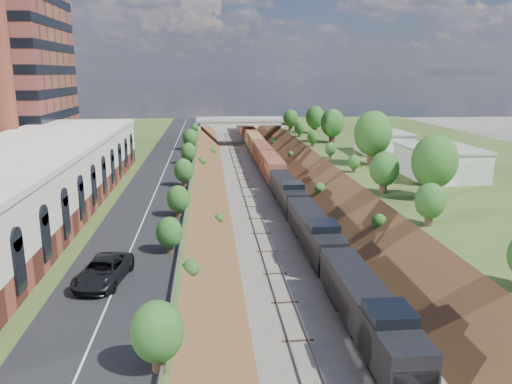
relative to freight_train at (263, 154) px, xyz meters
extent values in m
cube|color=#425824|center=(-35.60, -29.30, -0.08)|extent=(44.00, 180.00, 5.00)
cube|color=#425824|center=(30.40, -29.30, -0.08)|extent=(44.00, 180.00, 5.00)
cube|color=brown|center=(-13.60, -29.30, -2.58)|extent=(10.00, 180.00, 10.00)
cube|color=brown|center=(8.40, -29.30, -2.58)|extent=(10.00, 180.00, 10.00)
cube|color=gray|center=(-5.20, -29.30, -2.49)|extent=(1.58, 180.00, 0.18)
cube|color=gray|center=(0.00, -29.30, -2.49)|extent=(1.58, 180.00, 0.18)
cube|color=black|center=(-18.10, -29.30, 2.47)|extent=(8.00, 180.00, 0.10)
cube|color=#99999E|center=(-14.00, -29.30, 2.97)|extent=(0.06, 171.00, 0.30)
cube|color=brown|center=(-30.60, -51.30, 3.52)|extent=(14.00, 62.00, 2.20)
cube|color=beige|center=(-30.60, -51.30, 6.77)|extent=(14.00, 62.00, 4.30)
cube|color=beige|center=(-30.60, -51.30, 9.17)|extent=(14.30, 62.30, 0.50)
cube|color=gray|center=(-14.10, 32.70, 0.52)|extent=(1.50, 8.00, 6.20)
cube|color=gray|center=(8.90, 32.70, 0.52)|extent=(1.50, 8.00, 6.20)
cube|color=gray|center=(-2.60, 32.70, 3.62)|extent=(24.00, 8.00, 1.00)
cube|color=gray|center=(-2.60, 28.70, 4.42)|extent=(24.00, 0.30, 0.80)
cube|color=gray|center=(-2.60, 36.70, 4.42)|extent=(24.00, 0.30, 0.80)
cube|color=silver|center=(20.90, -37.30, 4.42)|extent=(9.00, 12.00, 4.00)
cube|color=silver|center=(20.40, -15.30, 4.22)|extent=(8.00, 10.00, 3.60)
cylinder|color=#473323|center=(14.40, -49.30, 3.73)|extent=(1.30, 1.30, 2.62)
ellipsoid|color=#275C20|center=(14.40, -49.30, 6.88)|extent=(5.25, 5.25, 6.30)
cylinder|color=#473323|center=(-14.40, -69.30, 3.03)|extent=(0.66, 0.66, 1.22)
ellipsoid|color=#275C20|center=(-14.40, -69.30, 4.50)|extent=(2.45, 2.45, 2.94)
cube|color=black|center=(0.00, -76.48, -2.13)|extent=(2.40, 4.00, 0.90)
cube|color=black|center=(0.00, -70.46, -0.23)|extent=(3.01, 18.04, 2.91)
cube|color=black|center=(0.00, -77.98, -0.78)|extent=(2.77, 3.00, 1.80)
cube|color=silver|center=(0.00, -77.98, 0.22)|extent=(2.77, 3.00, 0.15)
cube|color=black|center=(0.00, -74.98, 1.52)|extent=(2.95, 3.10, 0.90)
cube|color=black|center=(0.00, -51.42, -0.23)|extent=(3.01, 18.04, 2.91)
cube|color=black|center=(0.00, -32.37, -0.23)|extent=(3.01, 18.04, 2.91)
cube|color=brown|center=(0.00, 25.76, 0.12)|extent=(3.01, 96.22, 3.61)
imported|color=black|center=(-18.98, -70.31, 3.37)|extent=(3.76, 6.50, 1.70)
camera|label=1|loc=(-11.52, -103.62, 16.80)|focal=35.00mm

